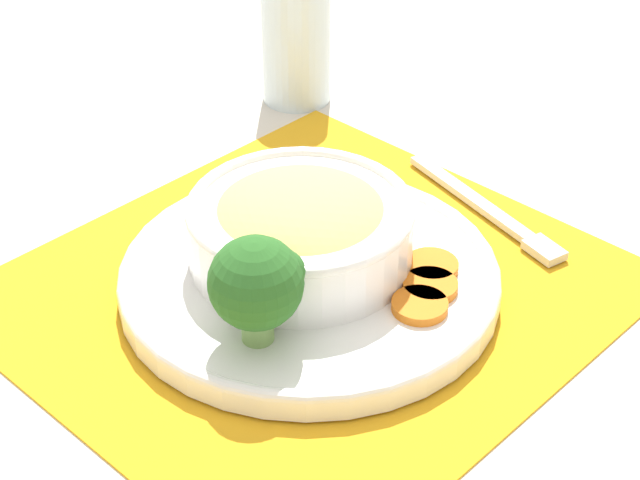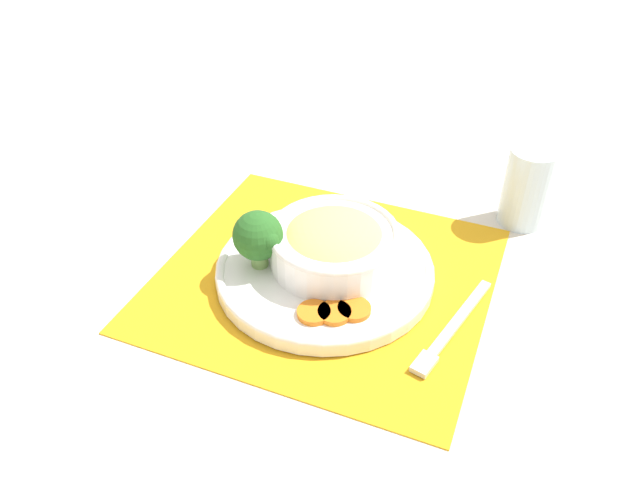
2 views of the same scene
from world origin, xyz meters
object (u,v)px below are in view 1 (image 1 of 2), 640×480
Objects in this scene: broccoli_floret at (257,284)px; fork at (497,216)px; water_glass at (296,49)px; bowl at (301,226)px.

broccoli_floret is 0.26m from fork.
water_glass is 0.64× the size of fork.
broccoli_floret is 0.67× the size of water_glass.
broccoli_floret is 0.43× the size of fork.
water_glass is 0.28m from fork.
bowl is 2.12× the size of broccoli_floret.
bowl is 0.18m from fork.
fork is (-0.25, 0.01, -0.06)m from broccoli_floret.
water_glass reaches higher than fork.
water_glass is (-0.29, -0.27, -0.01)m from broccoli_floret.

